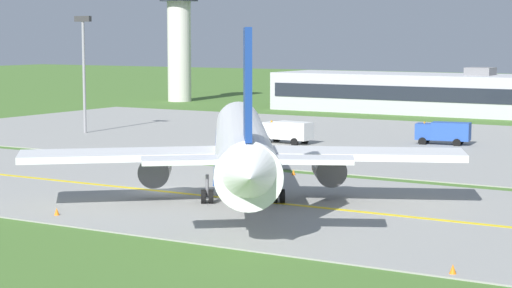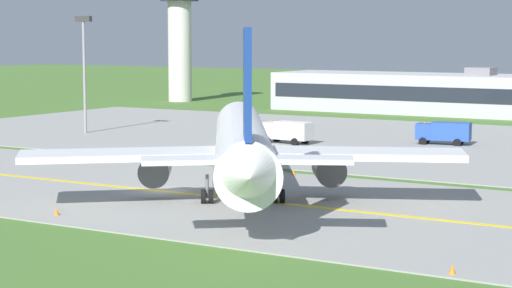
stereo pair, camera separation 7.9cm
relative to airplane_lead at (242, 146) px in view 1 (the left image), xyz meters
The scene contains 13 objects.
ground_plane 8.49m from the airplane_lead, behind, with size 500.00×500.00×0.00m, color #47702D.
taxiway_strip 8.46m from the airplane_lead, behind, with size 240.00×28.00×0.10m, color gray.
apron_pad 42.18m from the airplane_lead, 86.47° to the left, with size 140.00×52.00×0.10m, color gray.
taxiway_centreline 8.44m from the airplane_lead, behind, with size 220.00×0.60×0.01m, color yellow.
airplane_lead is the anchor object (origin of this frame).
service_truck_baggage 37.32m from the airplane_lead, 113.77° to the left, with size 6.16×2.76×2.60m.
service_truck_fuel 42.28m from the airplane_lead, 89.24° to the left, with size 6.26×3.11×2.60m.
terminal_building 86.39m from the airplane_lead, 102.19° to the left, with size 48.07×13.79×7.40m.
control_tower 109.55m from the airplane_lead, 127.85° to the left, with size 7.60×7.60×23.67m.
apron_light_mast 53.22m from the airplane_lead, 143.61° to the left, with size 2.40×0.50×14.70m.
traffic_cone_near_edge 25.08m from the airplane_lead, 32.64° to the right, with size 0.44×0.44×0.60m, color orange.
traffic_cone_mid_edge 13.66m from the airplane_lead, 101.71° to the left, with size 0.44×0.44×0.60m, color orange.
traffic_cone_far_edge 14.53m from the airplane_lead, 122.65° to the right, with size 0.44×0.44×0.60m, color orange.
Camera 1 is at (43.77, -58.93, 12.18)m, focal length 66.19 mm.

